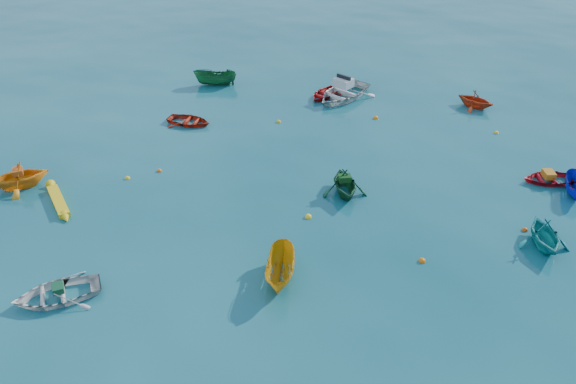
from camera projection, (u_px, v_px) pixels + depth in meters
The scene contains 26 objects.
ground at pixel (231, 249), 25.98m from camera, with size 160.00×160.00×0.00m, color #0A444F.
dinghy_white_near at pixel (58, 298), 23.34m from camera, with size 2.50×3.50×0.73m, color beige.
dinghy_orange_w at pixel (22, 187), 30.45m from camera, with size 2.63×3.05×1.61m, color orange.
sampan_yellow_mid at pixel (281, 278), 24.32m from camera, with size 1.21×3.20×1.24m, color orange.
dinghy_cyan_se at pixel (542, 245), 26.24m from camera, with size 2.40×2.78×1.46m, color teal.
dinghy_red_nw at pixel (189, 124), 36.83m from camera, with size 2.11×2.95×0.61m, color #A9210E.
dinghy_green_n at pixel (344, 193), 29.91m from camera, with size 2.43×2.82×1.48m, color #104625.
dinghy_red_ne at pixel (548, 182), 30.89m from camera, with size 2.05×2.87×0.60m, color #B20E1A.
sampan_blue_far at pixel (573, 193), 29.96m from camera, with size 0.98×2.60×1.00m, color #0D1AA8.
dinghy_red_far at pixel (324, 97), 40.48m from camera, with size 2.08×2.91×0.60m, color red.
dinghy_orange_far at pixel (474, 107), 38.98m from camera, with size 2.17×2.51×1.32m, color #BC3511.
sampan_green_far at pixel (216, 85), 42.26m from camera, with size 1.20×3.19×1.24m, color #13552A.
kayak_yellow at pixel (59, 203), 29.12m from camera, with size 0.55×3.73×0.37m, color yellow, non-canonical shape.
motorboat_white at pixel (343, 98), 40.30m from camera, with size 3.47×4.85×1.61m, color silver.
tarp_green_a at pixel (58, 288), 23.10m from camera, with size 0.57×0.43×0.28m, color #124B2A.
tarp_orange_a at pixel (18, 171), 29.94m from camera, with size 0.64×0.49×0.31m, color #CE5215.
tarp_green_b at pixel (345, 178), 29.50m from camera, with size 0.65×0.49×0.32m, color #104214.
tarp_orange_b at pixel (549, 174), 30.63m from camera, with size 0.72×0.55×0.35m, color orange.
buoy_or_b at pixel (422, 261), 25.28m from camera, with size 0.33×0.33×0.33m, color orange.
buoy_ye_b at pixel (128, 179), 31.15m from camera, with size 0.30×0.30×0.30m, color yellow.
buoy_or_c at pixel (159, 171), 31.81m from camera, with size 0.29×0.29×0.29m, color #EF570D.
buoy_ye_c at pixel (308, 217), 28.10m from camera, with size 0.35×0.35×0.35m, color yellow.
buoy_or_d at pixel (525, 230), 27.20m from camera, with size 0.29×0.29×0.29m, color #E0490C.
buoy_ye_d at pixel (279, 122), 37.03m from camera, with size 0.30×0.30×0.30m, color gold.
buoy_or_e at pixel (376, 118), 37.50m from camera, with size 0.34×0.34×0.34m, color orange.
buoy_ye_e at pixel (496, 133), 35.71m from camera, with size 0.30×0.30×0.30m, color yellow.
Camera 1 is at (13.01, -15.70, 16.53)m, focal length 35.00 mm.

